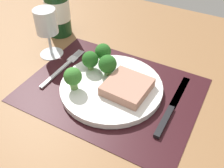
{
  "coord_description": "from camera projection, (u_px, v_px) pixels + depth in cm",
  "views": [
    {
      "loc": [
        23.87,
        -43.2,
        45.88
      ],
      "look_at": [
        0.01,
        0.31,
        1.9
      ],
      "focal_mm": 41.69,
      "sensor_mm": 36.0,
      "label": 1
    }
  ],
  "objects": [
    {
      "name": "wine_bottle",
      "position": [
        57.0,
        5.0,
        0.82
      ],
      "size": [
        7.89,
        7.89,
        29.08
      ],
      "color": "#143819",
      "rests_on": "ground_plane"
    },
    {
      "name": "plate",
      "position": [
        111.0,
        87.0,
        0.67
      ],
      "size": [
        26.19,
        26.19,
        1.6
      ],
      "primitive_type": "cylinder",
      "color": "white",
      "rests_on": "placemat"
    },
    {
      "name": "broccoli_center",
      "position": [
        103.0,
        52.0,
        0.72
      ],
      "size": [
        4.51,
        4.51,
        5.52
      ],
      "color": "#6B994C",
      "rests_on": "plate"
    },
    {
      "name": "steak",
      "position": [
        127.0,
        87.0,
        0.64
      ],
      "size": [
        10.91,
        10.98,
        2.43
      ],
      "primitive_type": "cube",
      "rotation": [
        0.0,
        0.0,
        -0.06
      ],
      "color": "tan",
      "rests_on": "plate"
    },
    {
      "name": "broccoli_near_steak",
      "position": [
        73.0,
        77.0,
        0.63
      ],
      "size": [
        4.5,
        4.5,
        6.06
      ],
      "color": "#6B994C",
      "rests_on": "plate"
    },
    {
      "name": "wine_glass",
      "position": [
        46.0,
        25.0,
        0.73
      ],
      "size": [
        7.08,
        7.08,
        14.49
      ],
      "color": "silver",
      "rests_on": "ground_plane"
    },
    {
      "name": "knife",
      "position": [
        171.0,
        109.0,
        0.62
      ],
      "size": [
        1.8,
        23.0,
        0.8
      ],
      "rotation": [
        0.0,
        0.0,
        -0.04
      ],
      "color": "black",
      "rests_on": "placemat"
    },
    {
      "name": "fork",
      "position": [
        64.0,
        67.0,
        0.74
      ],
      "size": [
        2.4,
        19.2,
        0.5
      ],
      "rotation": [
        0.0,
        0.0,
        -0.05
      ],
      "color": "silver",
      "rests_on": "placemat"
    },
    {
      "name": "ground_plane",
      "position": [
        111.0,
        94.0,
        0.68
      ],
      "size": [
        140.0,
        110.0,
        3.0
      ],
      "primitive_type": "cube",
      "color": "brown"
    },
    {
      "name": "placemat",
      "position": [
        111.0,
        90.0,
        0.67
      ],
      "size": [
        43.99,
        33.2,
        0.3
      ],
      "primitive_type": "cube",
      "color": "black",
      "rests_on": "ground_plane"
    },
    {
      "name": "broccoli_front_edge",
      "position": [
        90.0,
        60.0,
        0.69
      ],
      "size": [
        4.44,
        4.44,
        5.32
      ],
      "color": "#6B994C",
      "rests_on": "plate"
    },
    {
      "name": "broccoli_back_left",
      "position": [
        108.0,
        64.0,
        0.67
      ],
      "size": [
        4.84,
        4.84,
        5.68
      ],
      "color": "#6B994C",
      "rests_on": "plate"
    }
  ]
}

